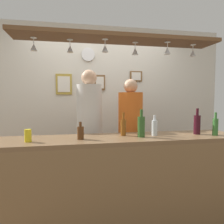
# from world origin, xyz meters

# --- Properties ---
(ground_plane) EXTENTS (8.00, 8.00, 0.00)m
(ground_plane) POSITION_xyz_m (0.00, 0.00, 0.00)
(ground_plane) COLOR brown
(back_wall) EXTENTS (4.40, 0.06, 2.60)m
(back_wall) POSITION_xyz_m (0.00, 1.10, 1.30)
(back_wall) COLOR silver
(back_wall) RESTS_ON ground_plane
(bar_counter) EXTENTS (2.70, 0.55, 0.96)m
(bar_counter) POSITION_xyz_m (0.00, -0.50, 0.65)
(bar_counter) COLOR brown
(bar_counter) RESTS_ON ground_plane
(overhead_glass_rack) EXTENTS (2.20, 0.36, 0.04)m
(overhead_glass_rack) POSITION_xyz_m (0.00, -0.30, 2.01)
(overhead_glass_rack) COLOR brown
(hanging_wineglass_far_left) EXTENTS (0.07, 0.07, 0.13)m
(hanging_wineglass_far_left) POSITION_xyz_m (-0.88, -0.25, 1.90)
(hanging_wineglass_far_left) COLOR silver
(hanging_wineglass_far_left) RESTS_ON overhead_glass_rack
(hanging_wineglass_left) EXTENTS (0.07, 0.07, 0.13)m
(hanging_wineglass_left) POSITION_xyz_m (-0.52, -0.25, 1.90)
(hanging_wineglass_left) COLOR silver
(hanging_wineglass_left) RESTS_ON overhead_glass_rack
(hanging_wineglass_center_left) EXTENTS (0.07, 0.07, 0.13)m
(hanging_wineglass_center_left) POSITION_xyz_m (-0.16, -0.33, 1.90)
(hanging_wineglass_center_left) COLOR silver
(hanging_wineglass_center_left) RESTS_ON overhead_glass_rack
(hanging_wineglass_center) EXTENTS (0.07, 0.07, 0.13)m
(hanging_wineglass_center) POSITION_xyz_m (0.19, -0.27, 1.90)
(hanging_wineglass_center) COLOR silver
(hanging_wineglass_center) RESTS_ON overhead_glass_rack
(hanging_wineglass_center_right) EXTENTS (0.07, 0.07, 0.13)m
(hanging_wineglass_center_right) POSITION_xyz_m (0.53, -0.35, 1.90)
(hanging_wineglass_center_right) COLOR silver
(hanging_wineglass_center_right) RESTS_ON overhead_glass_rack
(hanging_wineglass_right) EXTENTS (0.07, 0.07, 0.13)m
(hanging_wineglass_right) POSITION_xyz_m (0.87, -0.30, 1.90)
(hanging_wineglass_right) COLOR silver
(hanging_wineglass_right) RESTS_ON overhead_glass_rack
(person_left_white_patterned_shirt) EXTENTS (0.34, 0.34, 1.75)m
(person_left_white_patterned_shirt) POSITION_xyz_m (-0.27, 0.30, 1.06)
(person_left_white_patterned_shirt) COLOR #2D334C
(person_left_white_patterned_shirt) RESTS_ON ground_plane
(person_middle_orange_shirt) EXTENTS (0.34, 0.34, 1.64)m
(person_middle_orange_shirt) POSITION_xyz_m (0.30, 0.30, 0.99)
(person_middle_orange_shirt) COLOR #2D334C
(person_middle_orange_shirt) RESTS_ON ground_plane
(bottle_beer_green_import) EXTENTS (0.06, 0.06, 0.26)m
(bottle_beer_green_import) POSITION_xyz_m (1.08, -0.46, 1.06)
(bottle_beer_green_import) COLOR #336B2D
(bottle_beer_green_import) RESTS_ON bar_counter
(bottle_beer_brown_stubby) EXTENTS (0.07, 0.07, 0.18)m
(bottle_beer_brown_stubby) POSITION_xyz_m (-0.42, -0.39, 1.03)
(bottle_beer_brown_stubby) COLOR #512D14
(bottle_beer_brown_stubby) RESTS_ON bar_counter
(bottle_wine_dark_red) EXTENTS (0.08, 0.08, 0.30)m
(bottle_wine_dark_red) POSITION_xyz_m (0.92, -0.35, 1.08)
(bottle_wine_dark_red) COLOR #380F19
(bottle_wine_dark_red) RESTS_ON bar_counter
(bottle_beer_amber_tall) EXTENTS (0.06, 0.06, 0.26)m
(bottle_beer_amber_tall) POSITION_xyz_m (0.06, -0.27, 1.06)
(bottle_beer_amber_tall) COLOR brown
(bottle_beer_amber_tall) RESTS_ON bar_counter
(bottle_soda_clear) EXTENTS (0.06, 0.06, 0.23)m
(bottle_soda_clear) POSITION_xyz_m (0.40, -0.34, 1.05)
(bottle_soda_clear) COLOR silver
(bottle_soda_clear) RESTS_ON bar_counter
(bottle_champagne_green) EXTENTS (0.08, 0.08, 0.30)m
(bottle_champagne_green) POSITION_xyz_m (0.23, -0.39, 1.08)
(bottle_champagne_green) COLOR #2D5623
(bottle_champagne_green) RESTS_ON bar_counter
(drink_can) EXTENTS (0.07, 0.07, 0.12)m
(drink_can) POSITION_xyz_m (-0.92, -0.42, 1.02)
(drink_can) COLOR yellow
(drink_can) RESTS_ON bar_counter
(picture_frame_crest) EXTENTS (0.18, 0.02, 0.26)m
(picture_frame_crest) POSITION_xyz_m (-0.03, 1.06, 1.64)
(picture_frame_crest) COLOR brown
(picture_frame_crest) RESTS_ON back_wall
(picture_frame_caricature) EXTENTS (0.26, 0.02, 0.34)m
(picture_frame_caricature) POSITION_xyz_m (-0.63, 1.06, 1.60)
(picture_frame_caricature) COLOR #B29338
(picture_frame_caricature) RESTS_ON back_wall
(picture_frame_upper_small) EXTENTS (0.22, 0.02, 0.18)m
(picture_frame_upper_small) POSITION_xyz_m (0.62, 1.06, 1.76)
(picture_frame_upper_small) COLOR brown
(picture_frame_upper_small) RESTS_ON back_wall
(wall_clock) EXTENTS (0.22, 0.03, 0.22)m
(wall_clock) POSITION_xyz_m (-0.22, 1.05, 2.10)
(wall_clock) COLOR white
(wall_clock) RESTS_ON back_wall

